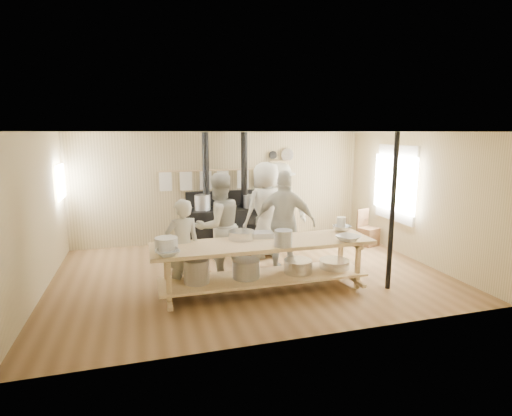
# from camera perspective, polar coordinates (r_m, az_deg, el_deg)

# --- Properties ---
(ground) EXTENTS (7.00, 7.00, 0.00)m
(ground) POSITION_cam_1_polar(r_m,az_deg,el_deg) (7.56, -0.90, -9.29)
(ground) COLOR brown
(ground) RESTS_ON ground
(room_shell) EXTENTS (7.00, 7.00, 7.00)m
(room_shell) POSITION_cam_1_polar(r_m,az_deg,el_deg) (7.17, -0.94, 2.99)
(room_shell) COLOR tan
(room_shell) RESTS_ON ground
(window_right) EXTENTS (0.09, 1.50, 1.65)m
(window_right) POSITION_cam_1_polar(r_m,az_deg,el_deg) (9.22, 19.37, 3.34)
(window_right) COLOR beige
(window_right) RESTS_ON ground
(left_opening) EXTENTS (0.00, 0.90, 0.90)m
(left_opening) POSITION_cam_1_polar(r_m,az_deg,el_deg) (9.07, -26.12, 3.37)
(left_opening) COLOR white
(left_opening) RESTS_ON ground
(stove) EXTENTS (1.90, 0.75, 2.60)m
(stove) POSITION_cam_1_polar(r_m,az_deg,el_deg) (9.40, -4.30, -2.01)
(stove) COLOR black
(stove) RESTS_ON ground
(towel_rail) EXTENTS (3.00, 0.04, 0.47)m
(towel_rail) POSITION_cam_1_polar(r_m,az_deg,el_deg) (9.50, -4.70, 4.46)
(towel_rail) COLOR tan
(towel_rail) RESTS_ON ground
(back_wall_shelf) EXTENTS (0.63, 0.14, 0.32)m
(back_wall_shelf) POSITION_cam_1_polar(r_m,az_deg,el_deg) (9.89, 3.64, 7.31)
(back_wall_shelf) COLOR tan
(back_wall_shelf) RESTS_ON ground
(prep_table) EXTENTS (3.60, 0.90, 0.85)m
(prep_table) POSITION_cam_1_polar(r_m,az_deg,el_deg) (6.57, 1.07, -7.61)
(prep_table) COLOR tan
(prep_table) RESTS_ON ground
(support_post) EXTENTS (0.08, 0.08, 2.60)m
(support_post) POSITION_cam_1_polar(r_m,az_deg,el_deg) (6.87, 18.89, -0.67)
(support_post) COLOR black
(support_post) RESTS_ON ground
(cook_far_left) EXTENTS (0.64, 0.49, 1.56)m
(cook_far_left) POSITION_cam_1_polar(r_m,az_deg,el_deg) (6.55, -10.41, -5.47)
(cook_far_left) COLOR #BBB9A5
(cook_far_left) RESTS_ON ground
(cook_left) EXTENTS (1.11, 0.99, 1.90)m
(cook_left) POSITION_cam_1_polar(r_m,az_deg,el_deg) (7.13, -5.37, -2.59)
(cook_left) COLOR #BBB9A5
(cook_left) RESTS_ON ground
(cook_center) EXTENTS (1.12, 0.90, 2.00)m
(cook_center) POSITION_cam_1_polar(r_m,az_deg,el_deg) (8.33, 1.46, -0.26)
(cook_center) COLOR #BBB9A5
(cook_center) RESTS_ON ground
(cook_right) EXTENTS (1.21, 0.94, 1.91)m
(cook_right) POSITION_cam_1_polar(r_m,az_deg,el_deg) (7.38, 4.16, -2.07)
(cook_right) COLOR #BBB9A5
(cook_right) RESTS_ON ground
(cook_by_window) EXTENTS (1.41, 1.31, 1.91)m
(cook_by_window) POSITION_cam_1_polar(r_m,az_deg,el_deg) (9.15, 3.47, 0.44)
(cook_by_window) COLOR #BBB9A5
(cook_by_window) RESTS_ON ground
(chair) EXTENTS (0.50, 0.50, 0.83)m
(chair) POSITION_cam_1_polar(r_m,az_deg,el_deg) (9.68, 15.64, -3.68)
(chair) COLOR brown
(chair) RESTS_ON ground
(bowl_white_a) EXTENTS (0.41, 0.41, 0.08)m
(bowl_white_a) POSITION_cam_1_polar(r_m,az_deg,el_deg) (5.89, -12.53, -6.27)
(bowl_white_a) COLOR white
(bowl_white_a) RESTS_ON prep_table
(bowl_steel_a) EXTENTS (0.43, 0.43, 0.10)m
(bowl_steel_a) POSITION_cam_1_polar(r_m,az_deg,el_deg) (5.91, -12.54, -6.15)
(bowl_steel_a) COLOR silver
(bowl_steel_a) RESTS_ON prep_table
(bowl_white_b) EXTENTS (0.51, 0.51, 0.09)m
(bowl_white_b) POSITION_cam_1_polar(r_m,az_deg,el_deg) (6.69, 13.04, -4.22)
(bowl_white_b) COLOR white
(bowl_white_b) RESTS_ON prep_table
(bowl_steel_b) EXTENTS (0.37, 0.37, 0.10)m
(bowl_steel_b) POSITION_cam_1_polar(r_m,az_deg,el_deg) (7.31, 12.18, -2.87)
(bowl_steel_b) COLOR silver
(bowl_steel_b) RESTS_ON prep_table
(roasting_pan) EXTENTS (0.43, 0.31, 0.09)m
(roasting_pan) POSITION_cam_1_polar(r_m,az_deg,el_deg) (6.74, 0.68, -3.82)
(roasting_pan) COLOR #B2B2B7
(roasting_pan) RESTS_ON prep_table
(mixing_bowl_large) EXTENTS (0.49, 0.49, 0.14)m
(mixing_bowl_large) POSITION_cam_1_polar(r_m,az_deg,el_deg) (6.62, -2.11, -3.88)
(mixing_bowl_large) COLOR silver
(mixing_bowl_large) RESTS_ON prep_table
(bucket_galv) EXTENTS (0.34, 0.34, 0.26)m
(bucket_galv) POSITION_cam_1_polar(r_m,az_deg,el_deg) (6.21, 3.93, -4.33)
(bucket_galv) COLOR gray
(bucket_galv) RESTS_ON prep_table
(deep_bowl_enamel) EXTENTS (0.39, 0.39, 0.21)m
(deep_bowl_enamel) POSITION_cam_1_polar(r_m,az_deg,el_deg) (6.09, -12.69, -5.10)
(deep_bowl_enamel) COLOR white
(deep_bowl_enamel) RESTS_ON prep_table
(pitcher) EXTENTS (0.20, 0.20, 0.25)m
(pitcher) POSITION_cam_1_polar(r_m,az_deg,el_deg) (7.33, 12.05, -2.23)
(pitcher) COLOR white
(pitcher) RESTS_ON prep_table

